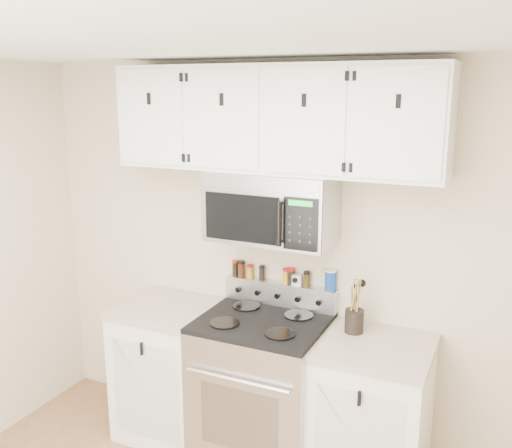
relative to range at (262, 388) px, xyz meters
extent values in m
cube|color=beige|center=(0.00, 0.32, 0.76)|extent=(3.50, 0.01, 2.50)
cube|color=white|center=(0.00, -1.43, 2.01)|extent=(3.50, 3.50, 0.01)
cube|color=#B7B7BA|center=(0.00, 0.00, -0.03)|extent=(0.76, 0.65, 0.92)
cube|color=black|center=(0.00, -0.32, -0.04)|extent=(0.50, 0.02, 0.40)
cube|color=black|center=(0.00, 0.00, 0.45)|extent=(0.76, 0.65, 0.03)
cube|color=#B7B7BA|center=(0.00, 0.28, 0.54)|extent=(0.76, 0.08, 0.15)
cylinder|color=black|center=(-0.18, -0.15, 0.47)|extent=(0.18, 0.18, 0.01)
cylinder|color=black|center=(0.18, -0.15, 0.47)|extent=(0.18, 0.18, 0.01)
cylinder|color=black|center=(-0.18, 0.15, 0.47)|extent=(0.18, 0.18, 0.01)
cylinder|color=black|center=(0.18, 0.15, 0.47)|extent=(0.18, 0.18, 0.01)
cube|color=white|center=(-0.69, 0.02, -0.05)|extent=(0.62, 0.60, 0.88)
cube|color=tan|center=(-0.69, 0.02, 0.41)|extent=(0.64, 0.62, 0.04)
cube|color=white|center=(0.69, 0.02, -0.05)|extent=(0.62, 0.60, 0.88)
cube|color=tan|center=(0.69, 0.02, 0.41)|extent=(0.64, 0.62, 0.04)
cube|color=#9E9EA3|center=(0.00, 0.13, 1.14)|extent=(0.76, 0.38, 0.42)
cube|color=#B7B7BA|center=(0.00, -0.06, 1.31)|extent=(0.73, 0.01, 0.08)
cube|color=black|center=(-0.10, -0.07, 1.10)|extent=(0.47, 0.01, 0.28)
cube|color=black|center=(0.26, -0.07, 1.10)|extent=(0.20, 0.01, 0.30)
cylinder|color=black|center=(0.15, -0.10, 1.10)|extent=(0.03, 0.03, 0.26)
cube|color=white|center=(0.00, 0.16, 1.66)|extent=(2.00, 0.33, 0.62)
cube|color=white|center=(-0.75, -0.01, 1.66)|extent=(0.46, 0.01, 0.57)
cube|color=black|center=(-0.75, -0.02, 1.77)|extent=(0.02, 0.01, 0.07)
cube|color=white|center=(-0.25, -0.01, 1.66)|extent=(0.46, 0.01, 0.57)
cube|color=black|center=(-0.25, -0.02, 1.77)|extent=(0.03, 0.01, 0.07)
cube|color=white|center=(0.25, -0.01, 1.66)|extent=(0.46, 0.01, 0.57)
cube|color=black|center=(0.25, -0.02, 1.77)|extent=(0.03, 0.01, 0.07)
cube|color=white|center=(0.75, -0.01, 1.66)|extent=(0.46, 0.01, 0.57)
cube|color=black|center=(0.75, -0.02, 1.77)|extent=(0.02, 0.01, 0.07)
cylinder|color=black|center=(0.54, 0.13, 0.50)|extent=(0.11, 0.11, 0.14)
cylinder|color=olive|center=(0.54, 0.13, 0.61)|extent=(0.01, 0.01, 0.26)
cylinder|color=olive|center=(0.55, 0.12, 0.62)|extent=(0.01, 0.01, 0.28)
cylinder|color=olive|center=(0.52, 0.14, 0.60)|extent=(0.01, 0.01, 0.24)
cylinder|color=black|center=(0.55, 0.15, 0.60)|extent=(0.01, 0.01, 0.25)
cylinder|color=olive|center=(0.53, 0.11, 0.61)|extent=(0.01, 0.01, 0.27)
cube|color=silver|center=(0.11, 0.28, 0.65)|extent=(0.07, 0.07, 0.07)
cylinder|color=navy|center=(0.34, 0.28, 0.67)|extent=(0.07, 0.07, 0.12)
cylinder|color=white|center=(0.34, 0.28, 0.74)|extent=(0.07, 0.07, 0.01)
cylinder|color=black|center=(-0.33, 0.28, 0.66)|extent=(0.04, 0.04, 0.09)
cylinder|color=#B21F0D|center=(-0.33, 0.28, 0.71)|extent=(0.04, 0.04, 0.02)
cylinder|color=#401E0F|center=(-0.28, 0.28, 0.66)|extent=(0.04, 0.04, 0.09)
cylinder|color=black|center=(-0.28, 0.28, 0.71)|extent=(0.05, 0.05, 0.02)
cylinder|color=#C77F17|center=(-0.22, 0.28, 0.65)|extent=(0.04, 0.04, 0.07)
cylinder|color=#A1120C|center=(-0.22, 0.28, 0.70)|extent=(0.04, 0.04, 0.02)
cylinder|color=black|center=(-0.13, 0.28, 0.65)|extent=(0.04, 0.04, 0.08)
cylinder|color=black|center=(-0.13, 0.28, 0.70)|extent=(0.04, 0.04, 0.02)
cylinder|color=#C08D16|center=(0.04, 0.28, 0.66)|extent=(0.04, 0.04, 0.08)
cylinder|color=#AE0D1A|center=(0.04, 0.28, 0.71)|extent=(0.04, 0.04, 0.02)
cylinder|color=black|center=(0.07, 0.28, 0.66)|extent=(0.05, 0.05, 0.09)
cylinder|color=#B20D0D|center=(0.07, 0.28, 0.71)|extent=(0.05, 0.05, 0.02)
cylinder|color=#42300F|center=(0.18, 0.28, 0.65)|extent=(0.04, 0.04, 0.08)
cylinder|color=black|center=(0.18, 0.28, 0.70)|extent=(0.04, 0.04, 0.02)
camera|label=1|loc=(1.33, -2.95, 1.84)|focal=40.00mm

